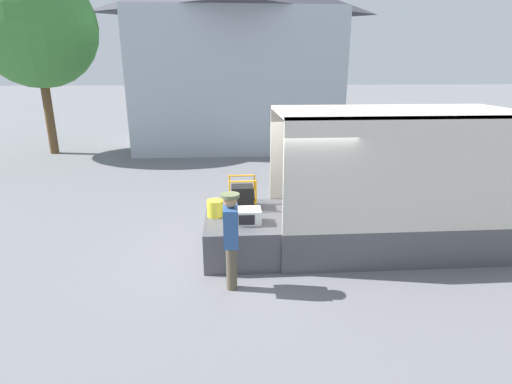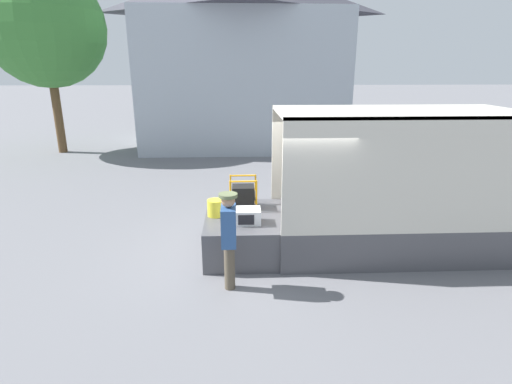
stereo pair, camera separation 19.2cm
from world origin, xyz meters
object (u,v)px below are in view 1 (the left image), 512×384
microwave (249,216)px  street_tree (36,28)px  orange_bucket (215,208)px  portable_generator (243,196)px  worker_person (231,232)px  box_truck (463,203)px

microwave → street_tree: size_ratio=0.06×
microwave → orange_bucket: orange_bucket is taller
portable_generator → worker_person: size_ratio=0.38×
orange_bucket → street_tree: bearing=125.3°
portable_generator → box_truck: bearing=-6.3°
portable_generator → worker_person: worker_person is taller
box_truck → portable_generator: size_ratio=10.26×
microwave → portable_generator: 0.91m
box_truck → street_tree: 16.72m
box_truck → portable_generator: (-4.55, 0.50, 0.09)m
box_truck → worker_person: size_ratio=3.93×
portable_generator → worker_person: (-0.28, -1.97, 0.03)m
microwave → portable_generator: bearing=94.3°
street_tree → microwave: bearing=-53.4°
microwave → worker_person: (-0.35, -1.07, 0.13)m
box_truck → orange_bucket: box_truck is taller
box_truck → orange_bucket: 5.13m
box_truck → worker_person: 5.05m
portable_generator → worker_person: 1.99m
box_truck → portable_generator: bearing=173.7°
worker_person → portable_generator: bearing=81.9°
portable_generator → street_tree: (-7.90, 9.84, 4.12)m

